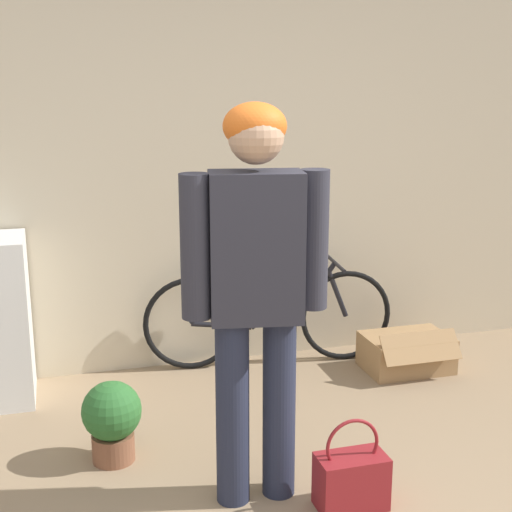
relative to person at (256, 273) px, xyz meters
The scene contains 6 objects.
wall_back 1.71m from the person, 87.60° to the left, with size 8.00×0.07×2.60m.
person is the anchor object (origin of this frame).
bicycle 1.73m from the person, 70.87° to the left, with size 1.65×0.46×0.69m.
handbag 1.01m from the person, 27.68° to the right, with size 0.31×0.17×0.42m.
cardboard_box 2.01m from the person, 40.37° to the left, with size 0.55×0.44×0.30m.
potted_plant 1.13m from the person, 140.25° to the left, with size 0.29×0.29×0.41m.
Camera 1 is at (-0.87, -1.93, 1.83)m, focal length 50.00 mm.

